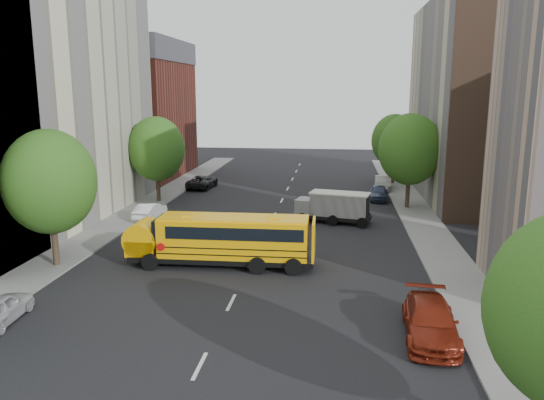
% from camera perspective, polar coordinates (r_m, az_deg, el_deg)
% --- Properties ---
extents(ground, '(120.00, 120.00, 0.00)m').
position_cam_1_polar(ground, '(33.31, -1.74, -5.67)').
color(ground, black).
rests_on(ground, ground).
extents(sidewalk_left, '(3.00, 80.00, 0.12)m').
position_cam_1_polar(sidewalk_left, '(41.11, -16.74, -2.71)').
color(sidewalk_left, slate).
rests_on(sidewalk_left, ground).
extents(sidewalk_right, '(3.00, 80.00, 0.12)m').
position_cam_1_polar(sidewalk_right, '(38.34, 16.72, -3.74)').
color(sidewalk_right, slate).
rests_on(sidewalk_right, ground).
extents(lane_markings, '(0.15, 64.00, 0.01)m').
position_cam_1_polar(lane_markings, '(42.87, 0.25, -1.68)').
color(lane_markings, silver).
rests_on(lane_markings, ground).
extents(building_left_cream, '(10.00, 26.00, 20.00)m').
position_cam_1_polar(building_left_cream, '(43.80, -24.96, 10.72)').
color(building_left_cream, beige).
rests_on(building_left_cream, ground).
extents(building_left_redbrick, '(10.00, 15.00, 13.00)m').
position_cam_1_polar(building_left_redbrick, '(63.73, -14.27, 8.29)').
color(building_left_redbrick, maroon).
rests_on(building_left_redbrick, ground).
extents(building_right_far, '(10.00, 22.00, 18.00)m').
position_cam_1_polar(building_right_far, '(53.10, 21.59, 9.91)').
color(building_right_far, '#B8AB8F').
rests_on(building_right_far, ground).
extents(building_right_sidewall, '(10.10, 0.30, 18.00)m').
position_cam_1_polar(building_right_sidewall, '(42.54, 25.30, 9.34)').
color(building_right_sidewall, brown).
rests_on(building_right_sidewall, ground).
extents(street_tree_1, '(5.12, 5.12, 7.90)m').
position_cam_1_polar(street_tree_1, '(32.03, -22.79, 1.81)').
color(street_tree_1, '#38281C').
rests_on(street_tree_1, ground).
extents(street_tree_2, '(4.99, 4.99, 7.71)m').
position_cam_1_polar(street_tree_2, '(48.35, -12.31, 5.39)').
color(street_tree_2, '#38281C').
rests_on(street_tree_2, ground).
extents(street_tree_4, '(5.25, 5.25, 8.10)m').
position_cam_1_polar(street_tree_4, '(46.10, 14.61, 5.29)').
color(street_tree_4, '#38281C').
rests_on(street_tree_4, ground).
extents(street_tree_5, '(4.86, 4.86, 7.51)m').
position_cam_1_polar(street_tree_5, '(57.99, 13.04, 6.25)').
color(street_tree_5, '#38281C').
rests_on(street_tree_5, ground).
extents(school_bus, '(10.61, 2.75, 2.98)m').
position_cam_1_polar(school_bus, '(30.62, -5.58, -4.05)').
color(school_bus, black).
rests_on(school_bus, ground).
extents(safari_truck, '(5.82, 3.12, 2.37)m').
position_cam_1_polar(safari_truck, '(40.68, 6.68, -0.70)').
color(safari_truck, black).
rests_on(safari_truck, ground).
extents(parked_car_1, '(1.61, 4.02, 1.30)m').
position_cam_1_polar(parked_car_1, '(42.75, -13.00, -1.14)').
color(parked_car_1, white).
rests_on(parked_car_1, ground).
extents(parked_car_2, '(2.63, 4.98, 1.33)m').
position_cam_1_polar(parked_car_2, '(55.22, -7.51, 1.96)').
color(parked_car_2, black).
rests_on(parked_car_2, ground).
extents(parked_car_3, '(2.37, 5.20, 1.47)m').
position_cam_1_polar(parked_car_3, '(23.08, 16.66, -12.38)').
color(parked_car_3, maroon).
rests_on(parked_car_3, ground).
extents(parked_car_4, '(1.82, 4.05, 1.35)m').
position_cam_1_polar(parked_car_4, '(49.80, 11.43, 0.77)').
color(parked_car_4, '#35405D').
rests_on(parked_car_4, ground).
extents(parked_car_5, '(1.84, 4.36, 1.40)m').
position_cam_1_polar(parked_car_5, '(54.79, 11.79, 1.77)').
color(parked_car_5, gray).
rests_on(parked_car_5, ground).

